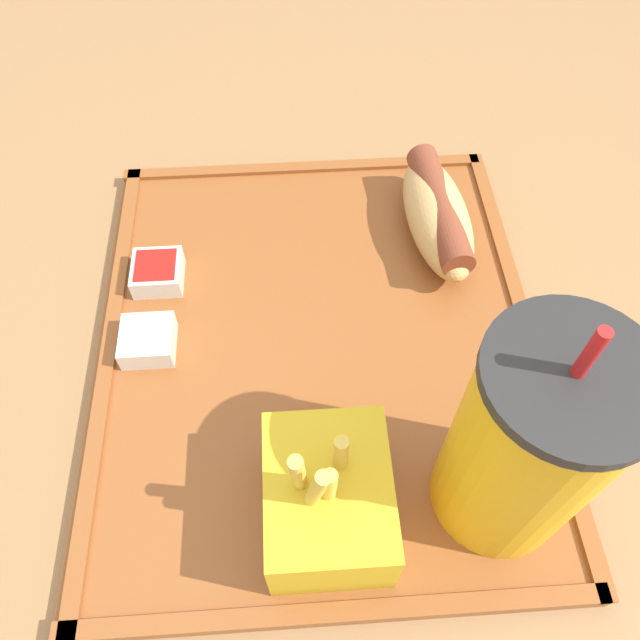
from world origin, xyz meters
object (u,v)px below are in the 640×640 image
Objects in this scene: fries_carton at (330,499)px; sauce_cup_ketchup at (158,272)px; soda_cup at (527,445)px; sauce_cup_mayo at (148,340)px; hot_dog_far at (438,214)px.

sauce_cup_ketchup is at bearing -148.11° from fries_carton.
soda_cup reaches higher than sauce_cup_mayo.
soda_cup is 1.89× the size of fries_carton.
soda_cup is 1.40× the size of hot_dog_far.
soda_cup is 0.29m from sauce_cup_mayo.
hot_dog_far is (-0.24, -0.00, -0.06)m from soda_cup.
sauce_cup_mayo is at bearing -136.90° from fries_carton.
sauce_cup_ketchup is (-0.20, -0.24, -0.08)m from soda_cup.
sauce_cup_ketchup is at bearing -129.77° from soda_cup.
soda_cup reaches higher than sauce_cup_ketchup.
sauce_cup_mayo is (0.10, -0.25, -0.02)m from hot_dog_far.
sauce_cup_ketchup is (0.04, -0.24, -0.02)m from hot_dog_far.
hot_dog_far is 0.27m from fries_carton.
sauce_cup_mayo is (-0.14, -0.25, -0.08)m from soda_cup.
sauce_cup_mayo is 1.00× the size of sauce_cup_ketchup.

